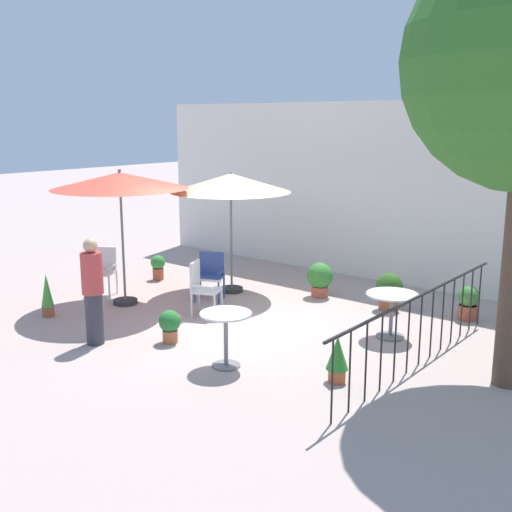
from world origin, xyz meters
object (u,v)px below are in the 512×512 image
object	(u,v)px
standing_person	(93,290)
potted_plant_1	(170,324)
potted_plant_0	(320,278)
cafe_table_1	(226,329)
patio_chair_2	(210,272)
patio_chair_1	(202,285)
patio_umbrella_1	(231,184)
patio_chair_0	(104,268)
potted_plant_5	(47,295)
potted_plant_3	(337,357)
potted_plant_2	(158,266)
patio_umbrella_0	(120,182)
potted_plant_4	(468,302)
cafe_table_0	(392,307)
potted_plant_6	(389,290)

from	to	relation	value
standing_person	potted_plant_1	bearing A→B (deg)	41.70
potted_plant_0	standing_person	xyz separation A→B (m)	(-1.20, -4.27, 0.46)
cafe_table_1	patio_chair_2	world-z (taller)	patio_chair_2
cafe_table_1	patio_chair_1	xyz separation A→B (m)	(-1.87, 1.47, -0.00)
patio_umbrella_1	patio_chair_0	bearing A→B (deg)	-135.27
standing_person	potted_plant_5	bearing A→B (deg)	169.76
cafe_table_1	standing_person	world-z (taller)	standing_person
cafe_table_1	potted_plant_3	world-z (taller)	cafe_table_1
potted_plant_3	cafe_table_1	bearing A→B (deg)	-160.70
patio_chair_0	potted_plant_2	bearing A→B (deg)	93.22
patio_umbrella_0	potted_plant_0	xyz separation A→B (m)	(2.50, 2.64, -1.87)
standing_person	patio_chair_2	bearing A→B (deg)	95.82
potted_plant_2	potted_plant_5	world-z (taller)	potted_plant_5
patio_umbrella_1	standing_person	size ratio (longest dim) A/B	1.47
patio_chair_0	potted_plant_4	size ratio (longest dim) A/B	1.57
potted_plant_1	potted_plant_4	world-z (taller)	potted_plant_4
patio_chair_1	potted_plant_1	size ratio (longest dim) A/B	1.87
potted_plant_2	potted_plant_5	size ratio (longest dim) A/B	0.70
potted_plant_5	potted_plant_1	bearing A→B (deg)	9.53
cafe_table_0	potted_plant_3	xyz separation A→B (m)	(0.26, -1.97, -0.16)
potted_plant_3	standing_person	distance (m)	3.77
standing_person	potted_plant_6	bearing A→B (deg)	59.03
cafe_table_1	potted_plant_4	world-z (taller)	cafe_table_1
potted_plant_5	potted_plant_6	distance (m)	5.93
potted_plant_6	potted_plant_2	bearing A→B (deg)	-166.65
potted_plant_0	potted_plant_6	size ratio (longest dim) A/B	0.99
patio_umbrella_1	potted_plant_1	world-z (taller)	patio_umbrella_1
patio_chair_0	standing_person	distance (m)	2.75
potted_plant_0	potted_plant_1	size ratio (longest dim) A/B	1.31
cafe_table_0	potted_plant_2	bearing A→B (deg)	178.30
standing_person	patio_chair_1	bearing A→B (deg)	83.04
patio_umbrella_0	patio_chair_1	world-z (taller)	patio_umbrella_0
patio_chair_1	patio_umbrella_1	bearing A→B (deg)	112.27
patio_chair_2	patio_chair_1	bearing A→B (deg)	-55.60
potted_plant_1	standing_person	world-z (taller)	standing_person
cafe_table_1	potted_plant_3	size ratio (longest dim) A/B	1.24
cafe_table_1	potted_plant_6	size ratio (longest dim) A/B	1.16
patio_chair_2	standing_person	world-z (taller)	standing_person
potted_plant_2	potted_plant_6	world-z (taller)	potted_plant_6
potted_plant_1	potted_plant_6	world-z (taller)	potted_plant_6
potted_plant_3	potted_plant_4	xyz separation A→B (m)	(0.33, 3.60, -0.03)
potted_plant_3	potted_plant_6	world-z (taller)	potted_plant_6
patio_umbrella_0	potted_plant_0	bearing A→B (deg)	46.52
patio_chair_0	potted_plant_0	size ratio (longest dim) A/B	1.38
patio_umbrella_0	standing_person	world-z (taller)	patio_umbrella_0
potted_plant_0	potted_plant_1	world-z (taller)	potted_plant_0
potted_plant_6	cafe_table_0	bearing A→B (deg)	-61.41
patio_umbrella_1	cafe_table_0	size ratio (longest dim) A/B	2.99
potted_plant_0	potted_plant_6	bearing A→B (deg)	3.27
patio_umbrella_1	standing_person	bearing A→B (deg)	-84.38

